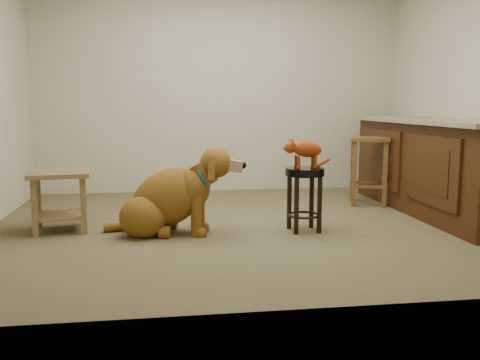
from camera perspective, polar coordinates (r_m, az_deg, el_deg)
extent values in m
cube|color=brown|center=(4.83, 0.60, -4.87)|extent=(4.50, 4.00, 0.01)
cube|color=beige|center=(6.69, -2.12, 9.95)|extent=(4.50, 0.04, 2.60)
cube|color=beige|center=(2.76, 7.37, 12.46)|extent=(4.50, 0.04, 2.60)
cube|color=#40220B|center=(5.67, 19.95, 1.19)|extent=(0.60, 2.50, 0.90)
cube|color=gray|center=(5.62, 19.91, 5.95)|extent=(0.70, 2.56, 0.04)
cube|color=black|center=(5.75, 20.11, -2.76)|extent=(0.52, 2.50, 0.10)
cube|color=#40220B|center=(5.04, 19.81, 0.95)|extent=(0.02, 0.90, 0.62)
cube|color=#40220B|center=(6.02, 14.88, 2.27)|extent=(0.02, 0.90, 0.62)
cube|color=#341B09|center=(5.03, 19.69, 0.95)|extent=(0.02, 0.60, 0.40)
cube|color=#341B09|center=(6.02, 14.77, 2.27)|extent=(0.02, 0.60, 0.40)
cylinder|color=black|center=(4.75, 7.64, -2.21)|extent=(0.04, 0.04, 0.48)
cylinder|color=black|center=(4.68, 5.28, -2.32)|extent=(0.04, 0.04, 0.48)
cylinder|color=black|center=(4.56, 8.49, -2.66)|extent=(0.04, 0.04, 0.48)
cylinder|color=black|center=(4.49, 6.04, -2.78)|extent=(0.04, 0.04, 0.48)
torus|color=black|center=(4.64, 6.84, -3.73)|extent=(0.30, 0.30, 0.02)
cylinder|color=black|center=(4.58, 6.92, 0.88)|extent=(0.33, 0.33, 0.06)
cube|color=brown|center=(6.11, 14.88, 0.90)|extent=(0.06, 0.06, 0.69)
cube|color=brown|center=(6.09, 11.92, 0.97)|extent=(0.06, 0.06, 0.69)
cube|color=brown|center=(5.80, 15.20, 0.51)|extent=(0.06, 0.06, 0.69)
cube|color=brown|center=(5.77, 12.08, 0.58)|extent=(0.06, 0.06, 0.69)
cube|color=brown|center=(5.91, 13.64, 4.27)|extent=(0.50, 0.50, 0.04)
cube|color=brown|center=(5.03, -16.37, -1.90)|extent=(0.05, 0.05, 0.48)
cube|color=brown|center=(5.05, -20.73, -2.07)|extent=(0.05, 0.05, 0.48)
cube|color=brown|center=(4.65, -16.36, -2.70)|extent=(0.05, 0.05, 0.48)
cube|color=brown|center=(4.67, -21.07, -2.87)|extent=(0.05, 0.05, 0.48)
cube|color=brown|center=(4.81, -18.77, 0.67)|extent=(0.56, 0.56, 0.04)
cube|color=brown|center=(4.87, -18.58, -3.59)|extent=(0.48, 0.48, 0.03)
ellipsoid|color=brown|center=(4.73, -9.56, -3.24)|extent=(0.44, 0.39, 0.35)
ellipsoid|color=brown|center=(4.46, -10.35, -3.96)|extent=(0.44, 0.39, 0.35)
cylinder|color=brown|center=(4.74, -7.26, -4.66)|extent=(0.11, 0.12, 0.11)
cylinder|color=brown|center=(4.42, -8.02, -5.59)|extent=(0.11, 0.12, 0.11)
ellipsoid|color=brown|center=(4.53, -7.69, -1.87)|extent=(0.86, 0.57, 0.71)
ellipsoid|color=brown|center=(4.48, -5.10, -0.81)|extent=(0.36, 0.38, 0.36)
cylinder|color=brown|center=(4.60, -4.36, -2.91)|extent=(0.11, 0.11, 0.42)
cylinder|color=brown|center=(4.41, -4.68, -3.40)|extent=(0.11, 0.11, 0.42)
sphere|color=brown|center=(4.64, -3.93, -5.10)|extent=(0.11, 0.11, 0.11)
sphere|color=brown|center=(4.45, -4.24, -5.68)|extent=(0.11, 0.11, 0.11)
cylinder|color=brown|center=(4.45, -4.00, 0.57)|extent=(0.29, 0.23, 0.26)
ellipsoid|color=brown|center=(4.43, -2.61, 1.83)|extent=(0.31, 0.29, 0.25)
cube|color=#917D5B|center=(4.42, -0.77, 1.54)|extent=(0.19, 0.13, 0.11)
sphere|color=black|center=(4.42, 0.29, 1.60)|extent=(0.06, 0.06, 0.06)
cube|color=brown|center=(4.55, -2.74, 1.58)|extent=(0.07, 0.08, 0.19)
cube|color=brown|center=(4.32, -3.04, 1.23)|extent=(0.07, 0.08, 0.19)
torus|color=#0A4A56|center=(4.45, -4.00, 0.44)|extent=(0.19, 0.26, 0.22)
cylinder|color=#D8BF4C|center=(4.46, -3.29, -0.54)|extent=(0.02, 0.05, 0.05)
cylinder|color=brown|center=(4.73, -12.35, -4.89)|extent=(0.34, 0.12, 0.08)
ellipsoid|color=maroon|center=(4.56, 7.13, 3.29)|extent=(0.28, 0.15, 0.17)
cylinder|color=maroon|center=(4.58, 5.99, 1.98)|extent=(0.03, 0.03, 0.11)
sphere|color=maroon|center=(4.58, 5.98, 1.46)|extent=(0.03, 0.03, 0.03)
cylinder|color=maroon|center=(4.51, 6.27, 1.88)|extent=(0.03, 0.03, 0.11)
sphere|color=maroon|center=(4.52, 6.26, 1.36)|extent=(0.03, 0.03, 0.03)
cylinder|color=maroon|center=(4.63, 7.75, 2.01)|extent=(0.03, 0.03, 0.11)
sphere|color=maroon|center=(4.63, 7.74, 1.50)|extent=(0.03, 0.03, 0.03)
cylinder|color=maroon|center=(4.56, 8.06, 1.91)|extent=(0.03, 0.03, 0.11)
sphere|color=maroon|center=(4.56, 8.05, 1.40)|extent=(0.03, 0.03, 0.03)
sphere|color=maroon|center=(4.51, 5.40, 3.49)|extent=(0.10, 0.10, 0.10)
sphere|color=maroon|center=(4.50, 4.88, 3.36)|extent=(0.04, 0.04, 0.04)
sphere|color=brown|center=(4.50, 4.69, 3.36)|extent=(0.02, 0.02, 0.02)
cone|color=maroon|center=(4.54, 5.41, 4.20)|extent=(0.04, 0.04, 0.05)
cone|color=#C66B60|center=(4.54, 5.38, 4.16)|extent=(0.02, 0.02, 0.03)
cone|color=maroon|center=(4.48, 5.64, 4.15)|extent=(0.04, 0.04, 0.05)
cone|color=#C66B60|center=(4.48, 5.61, 4.11)|extent=(0.02, 0.02, 0.03)
cylinder|color=maroon|center=(4.66, 8.58, 1.68)|extent=(0.20, 0.12, 0.10)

